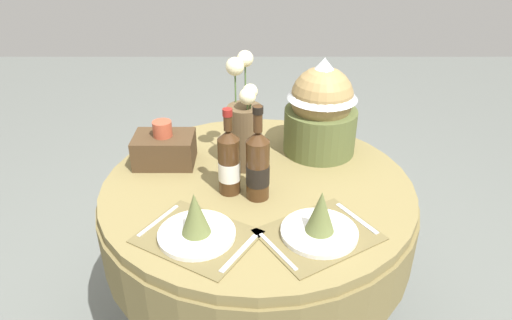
{
  "coord_description": "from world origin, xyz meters",
  "views": [
    {
      "loc": [
        -0.01,
        -1.46,
        1.65
      ],
      "look_at": [
        0.0,
        0.03,
        0.81
      ],
      "focal_mm": 32.85,
      "sensor_mm": 36.0,
      "label": 1
    }
  ],
  "objects_px": {
    "place_setting_left": "(195,225)",
    "woven_basket_side_left": "(163,148)",
    "wine_bottle_centre": "(227,162)",
    "gift_tub_back_right": "(320,104)",
    "dining_table": "(256,216)",
    "wine_bottle_left": "(255,165)",
    "flower_vase": "(243,126)",
    "place_setting_right": "(318,223)"
  },
  "relations": [
    {
      "from": "place_setting_left",
      "to": "woven_basket_side_left",
      "type": "distance_m",
      "value": 0.5
    },
    {
      "from": "wine_bottle_centre",
      "to": "gift_tub_back_right",
      "type": "height_order",
      "value": "gift_tub_back_right"
    },
    {
      "from": "dining_table",
      "to": "wine_bottle_left",
      "type": "xyz_separation_m",
      "value": [
        -0.0,
        -0.09,
        0.28
      ]
    },
    {
      "from": "gift_tub_back_right",
      "to": "place_setting_left",
      "type": "bearing_deg",
      "value": -127.67
    },
    {
      "from": "flower_vase",
      "to": "wine_bottle_left",
      "type": "height_order",
      "value": "flower_vase"
    },
    {
      "from": "wine_bottle_centre",
      "to": "woven_basket_side_left",
      "type": "height_order",
      "value": "wine_bottle_centre"
    },
    {
      "from": "flower_vase",
      "to": "wine_bottle_centre",
      "type": "height_order",
      "value": "flower_vase"
    },
    {
      "from": "woven_basket_side_left",
      "to": "wine_bottle_left",
      "type": "bearing_deg",
      "value": -33.83
    },
    {
      "from": "wine_bottle_centre",
      "to": "woven_basket_side_left",
      "type": "distance_m",
      "value": 0.34
    },
    {
      "from": "place_setting_left",
      "to": "gift_tub_back_right",
      "type": "xyz_separation_m",
      "value": [
        0.44,
        0.57,
        0.16
      ]
    },
    {
      "from": "flower_vase",
      "to": "place_setting_right",
      "type": "bearing_deg",
      "value": -61.52
    },
    {
      "from": "dining_table",
      "to": "wine_bottle_centre",
      "type": "height_order",
      "value": "wine_bottle_centre"
    },
    {
      "from": "dining_table",
      "to": "flower_vase",
      "type": "distance_m",
      "value": 0.35
    },
    {
      "from": "place_setting_left",
      "to": "woven_basket_side_left",
      "type": "height_order",
      "value": "woven_basket_side_left"
    },
    {
      "from": "flower_vase",
      "to": "gift_tub_back_right",
      "type": "bearing_deg",
      "value": 21.89
    },
    {
      "from": "place_setting_left",
      "to": "wine_bottle_centre",
      "type": "relative_size",
      "value": 1.34
    },
    {
      "from": "wine_bottle_left",
      "to": "wine_bottle_centre",
      "type": "distance_m",
      "value": 0.1
    },
    {
      "from": "place_setting_left",
      "to": "flower_vase",
      "type": "relative_size",
      "value": 0.98
    },
    {
      "from": "place_setting_left",
      "to": "wine_bottle_left",
      "type": "distance_m",
      "value": 0.3
    },
    {
      "from": "place_setting_left",
      "to": "wine_bottle_left",
      "type": "bearing_deg",
      "value": 50.57
    },
    {
      "from": "place_setting_left",
      "to": "woven_basket_side_left",
      "type": "xyz_separation_m",
      "value": [
        -0.17,
        0.47,
        0.02
      ]
    },
    {
      "from": "wine_bottle_centre",
      "to": "woven_basket_side_left",
      "type": "relative_size",
      "value": 1.38
    },
    {
      "from": "gift_tub_back_right",
      "to": "flower_vase",
      "type": "bearing_deg",
      "value": -158.11
    },
    {
      "from": "place_setting_right",
      "to": "wine_bottle_centre",
      "type": "xyz_separation_m",
      "value": [
        -0.29,
        0.25,
        0.07
      ]
    },
    {
      "from": "woven_basket_side_left",
      "to": "place_setting_left",
      "type": "bearing_deg",
      "value": -69.54
    },
    {
      "from": "wine_bottle_centre",
      "to": "woven_basket_side_left",
      "type": "bearing_deg",
      "value": 141.74
    },
    {
      "from": "wine_bottle_left",
      "to": "place_setting_right",
      "type": "bearing_deg",
      "value": -48.37
    },
    {
      "from": "place_setting_left",
      "to": "place_setting_right",
      "type": "distance_m",
      "value": 0.38
    },
    {
      "from": "place_setting_right",
      "to": "wine_bottle_centre",
      "type": "distance_m",
      "value": 0.39
    },
    {
      "from": "woven_basket_side_left",
      "to": "flower_vase",
      "type": "bearing_deg",
      "value": -3.24
    },
    {
      "from": "dining_table",
      "to": "place_setting_left",
      "type": "relative_size",
      "value": 2.74
    },
    {
      "from": "flower_vase",
      "to": "wine_bottle_left",
      "type": "xyz_separation_m",
      "value": [
        0.05,
        -0.22,
        -0.04
      ]
    },
    {
      "from": "dining_table",
      "to": "place_setting_left",
      "type": "height_order",
      "value": "place_setting_left"
    },
    {
      "from": "dining_table",
      "to": "woven_basket_side_left",
      "type": "xyz_separation_m",
      "value": [
        -0.36,
        0.15,
        0.22
      ]
    },
    {
      "from": "wine_bottle_left",
      "to": "wine_bottle_centre",
      "type": "relative_size",
      "value": 1.07
    },
    {
      "from": "flower_vase",
      "to": "gift_tub_back_right",
      "type": "distance_m",
      "value": 0.33
    },
    {
      "from": "dining_table",
      "to": "flower_vase",
      "type": "height_order",
      "value": "flower_vase"
    },
    {
      "from": "dining_table",
      "to": "place_setting_right",
      "type": "xyz_separation_m",
      "value": [
        0.19,
        -0.31,
        0.2
      ]
    },
    {
      "from": "flower_vase",
      "to": "place_setting_left",
      "type": "bearing_deg",
      "value": -107.22
    },
    {
      "from": "place_setting_left",
      "to": "wine_bottle_centre",
      "type": "bearing_deg",
      "value": 71.02
    },
    {
      "from": "dining_table",
      "to": "place_setting_right",
      "type": "relative_size",
      "value": 2.73
    },
    {
      "from": "dining_table",
      "to": "woven_basket_side_left",
      "type": "bearing_deg",
      "value": 157.45
    }
  ]
}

